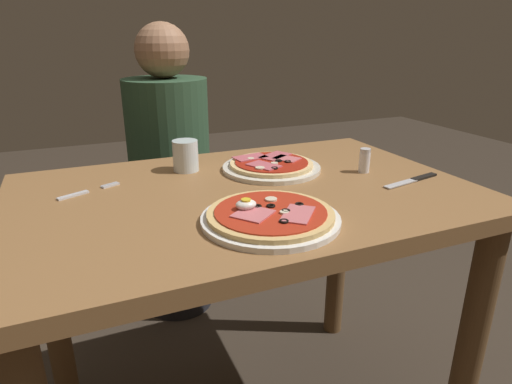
{
  "coord_description": "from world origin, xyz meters",
  "views": [
    {
      "loc": [
        -0.37,
        -0.94,
        1.14
      ],
      "look_at": [
        -0.02,
        -0.1,
        0.81
      ],
      "focal_mm": 30.67,
      "sensor_mm": 36.0,
      "label": 1
    }
  ],
  "objects": [
    {
      "name": "pizza_across_left",
      "position": [
        0.13,
        0.13,
        0.79
      ],
      "size": [
        0.27,
        0.27,
        0.03
      ],
      "color": "silver",
      "rests_on": "dining_table"
    },
    {
      "name": "salt_shaker",
      "position": [
        0.35,
        0.01,
        0.81
      ],
      "size": [
        0.03,
        0.03,
        0.07
      ],
      "color": "white",
      "rests_on": "dining_table"
    },
    {
      "name": "pizza_foreground",
      "position": [
        -0.03,
        -0.2,
        0.79
      ],
      "size": [
        0.29,
        0.29,
        0.05
      ],
      "color": "white",
      "rests_on": "dining_table"
    },
    {
      "name": "dining_table",
      "position": [
        0.0,
        0.0,
        0.64
      ],
      "size": [
        1.12,
        0.74,
        0.78
      ],
      "color": "olive",
      "rests_on": "ground"
    },
    {
      "name": "diner_person",
      "position": [
        -0.03,
        0.74,
        0.56
      ],
      "size": [
        0.32,
        0.32,
        1.18
      ],
      "rotation": [
        0.0,
        0.0,
        3.14
      ],
      "color": "black",
      "rests_on": "ground"
    },
    {
      "name": "water_glass_near",
      "position": [
        -0.09,
        0.21,
        0.81
      ],
      "size": [
        0.07,
        0.07,
        0.09
      ],
      "color": "silver",
      "rests_on": "dining_table"
    },
    {
      "name": "fork",
      "position": [
        -0.37,
        0.13,
        0.78
      ],
      "size": [
        0.15,
        0.08,
        0.0
      ],
      "color": "silver",
      "rests_on": "dining_table"
    },
    {
      "name": "knife",
      "position": [
        0.43,
        -0.11,
        0.78
      ],
      "size": [
        0.19,
        0.06,
        0.01
      ],
      "color": "silver",
      "rests_on": "dining_table"
    }
  ]
}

